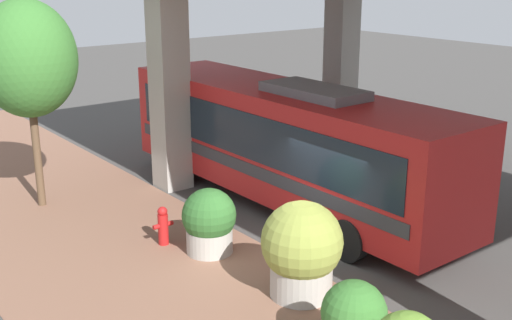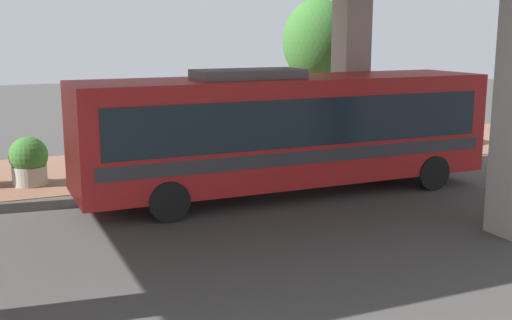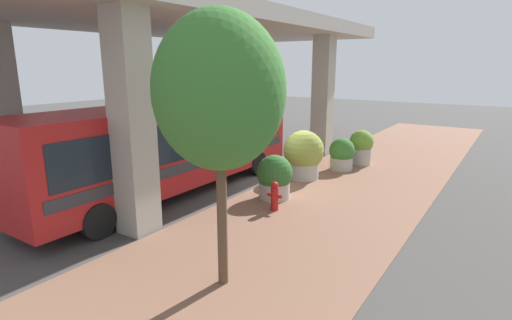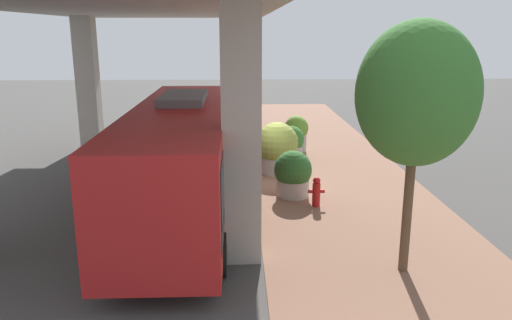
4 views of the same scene
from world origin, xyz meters
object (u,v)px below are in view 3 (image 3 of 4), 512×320
planter_middle (342,154)px  street_tree_near (219,92)px  planter_back (274,177)px  bus (171,142)px  planter_front (303,155)px  planter_extra (361,147)px  fire_hydrant (275,196)px

planter_middle → street_tree_near: size_ratio=0.26×
planter_middle → planter_back: size_ratio=0.93×
bus → planter_front: bearing=-126.5°
planter_extra → street_tree_near: (-1.12, 11.85, 3.22)m
planter_front → planter_extra: bearing=-108.1°
bus → street_tree_near: (-5.46, 3.97, 2.18)m
bus → planter_extra: 9.06m
planter_middle → planter_back: (0.47, 5.02, 0.05)m
bus → planter_front: bus is taller
bus → planter_front: size_ratio=5.72×
planter_back → fire_hydrant: bearing=121.4°
fire_hydrant → planter_back: planter_back is taller
planter_front → planter_middle: bearing=-109.9°
planter_back → street_tree_near: street_tree_near is taller
fire_hydrant → street_tree_near: bearing=107.1°
planter_back → planter_middle: bearing=-95.4°
bus → planter_back: (-3.48, -1.45, -1.13)m
planter_middle → fire_hydrant: bearing=91.5°
street_tree_near → planter_front: bearing=-74.4°
bus → street_tree_near: bearing=144.0°
planter_front → planter_back: bearing=96.4°
planter_middle → planter_extra: planter_extra is taller
planter_extra → planter_back: bearing=82.4°
bus → fire_hydrant: bearing=-174.3°
planter_front → street_tree_near: bearing=105.6°
planter_front → planter_extra: planter_front is taller
planter_middle → planter_back: bearing=84.6°
planter_middle → bus: bearing=58.6°
planter_front → planter_middle: size_ratio=1.39×
planter_front → planter_middle: planter_front is taller
planter_middle → street_tree_near: street_tree_near is taller
fire_hydrant → bus: bearing=5.7°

